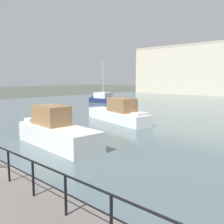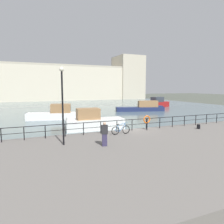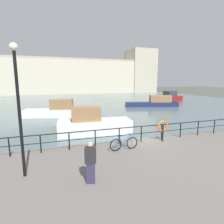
# 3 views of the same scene
# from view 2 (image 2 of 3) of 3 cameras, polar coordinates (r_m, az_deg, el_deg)

# --- Properties ---
(ground_plane) EXTENTS (240.00, 240.00, 0.00)m
(ground_plane) POSITION_cam_2_polar(r_m,az_deg,el_deg) (20.40, 5.64, -6.88)
(ground_plane) COLOR #4C5147
(water_basin) EXTENTS (80.00, 60.00, 0.01)m
(water_basin) POSITION_cam_2_polar(r_m,az_deg,el_deg) (48.83, -11.21, 1.05)
(water_basin) COLOR slate
(water_basin) RESTS_ON ground_plane
(quay_promenade) EXTENTS (56.00, 13.00, 0.80)m
(quay_promenade) POSITION_cam_2_polar(r_m,az_deg,el_deg) (15.08, 17.52, -10.56)
(quay_promenade) COLOR slate
(quay_promenade) RESTS_ON ground_plane
(harbor_building) EXTENTS (72.79, 12.38, 18.01)m
(harbor_building) POSITION_cam_2_polar(r_m,az_deg,el_deg) (81.83, -11.82, 8.07)
(harbor_building) COLOR beige
(harbor_building) RESTS_ON ground_plane
(moored_small_launch) EXTENTS (9.99, 4.43, 2.13)m
(moored_small_launch) POSITION_cam_2_polar(r_m,az_deg,el_deg) (42.48, 8.59, 1.29)
(moored_small_launch) COLOR navy
(moored_small_launch) RESTS_ON water_basin
(moored_harbor_tender) EXTENTS (8.60, 3.88, 2.36)m
(moored_harbor_tender) POSITION_cam_2_polar(r_m,az_deg,el_deg) (31.93, -14.96, -0.52)
(moored_harbor_tender) COLOR white
(moored_harbor_tender) RESTS_ON water_basin
(moored_cabin_cruiser) EXTENTS (6.78, 2.66, 2.48)m
(moored_cabin_cruiser) POSITION_cam_2_polar(r_m,az_deg,el_deg) (23.57, -5.25, -2.77)
(moored_cabin_cruiser) COLOR white
(moored_cabin_cruiser) RESTS_ON water_basin
(moored_blue_motorboat) EXTENTS (7.58, 4.54, 2.52)m
(moored_blue_motorboat) POSITION_cam_2_polar(r_m,az_deg,el_deg) (51.41, 12.54, 2.40)
(moored_blue_motorboat) COLOR maroon
(moored_blue_motorboat) RESTS_ON water_basin
(quay_railing) EXTENTS (24.95, 0.07, 1.08)m
(quay_railing) POSITION_cam_2_polar(r_m,az_deg,el_deg) (19.24, 5.63, -3.04)
(quay_railing) COLOR black
(quay_railing) RESTS_ON quay_promenade
(parked_bicycle) EXTENTS (1.77, 0.14, 0.98)m
(parked_bicycle) POSITION_cam_2_polar(r_m,az_deg,el_deg) (17.73, 2.45, -5.01)
(parked_bicycle) COLOR black
(parked_bicycle) RESTS_ON quay_promenade
(mooring_bollard) EXTENTS (0.32, 0.32, 0.44)m
(mooring_bollard) POSITION_cam_2_polar(r_m,az_deg,el_deg) (21.77, 23.00, -3.78)
(mooring_bollard) COLOR black
(mooring_bollard) RESTS_ON quay_promenade
(life_ring_stand) EXTENTS (0.75, 0.16, 1.40)m
(life_ring_stand) POSITION_cam_2_polar(r_m,az_deg,el_deg) (19.66, 9.71, -2.19)
(life_ring_stand) COLOR black
(life_ring_stand) RESTS_ON quay_promenade
(quay_lamp_post) EXTENTS (0.32, 0.32, 5.42)m
(quay_lamp_post) POSITION_cam_2_polar(r_m,az_deg,el_deg) (14.48, -13.69, 4.13)
(quay_lamp_post) COLOR black
(quay_lamp_post) RESTS_ON quay_promenade
(standing_person) EXTENTS (0.49, 0.38, 1.69)m
(standing_person) POSITION_cam_2_polar(r_m,az_deg,el_deg) (14.14, -2.09, -6.10)
(standing_person) COLOR #332D4C
(standing_person) RESTS_ON quay_promenade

